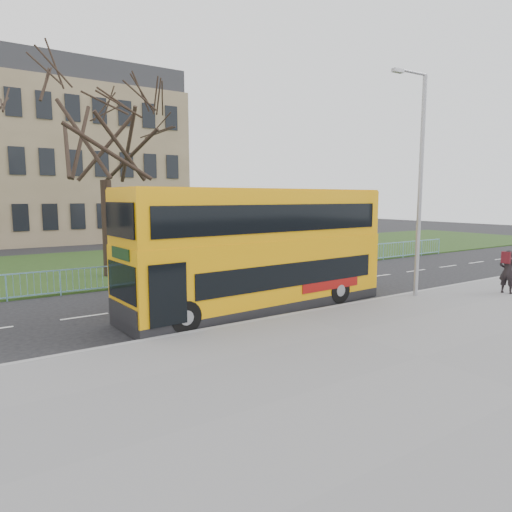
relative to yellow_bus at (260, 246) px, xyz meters
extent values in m
plane|color=black|center=(0.31, -0.05, -2.33)|extent=(120.00, 120.00, 0.00)
cube|color=slate|center=(0.31, -6.80, -2.27)|extent=(80.00, 10.50, 0.12)
cube|color=gray|center=(0.31, -1.60, -2.26)|extent=(80.00, 0.20, 0.14)
cube|color=#213714|center=(0.31, 14.25, -2.29)|extent=(80.00, 15.40, 0.08)
cube|color=#7F6D51|center=(-4.69, 34.95, 4.67)|extent=(30.00, 15.00, 14.00)
cube|color=#E79D09|center=(0.00, 0.01, -1.01)|extent=(10.50, 3.06, 1.93)
cube|color=#E79D09|center=(0.00, 0.01, 0.12)|extent=(10.50, 3.06, 0.33)
cube|color=#E79D09|center=(0.00, 0.01, 1.15)|extent=(10.45, 3.01, 1.73)
cube|color=black|center=(0.66, -1.20, -0.94)|extent=(7.99, 0.50, 0.84)
cube|color=black|center=(0.07, -1.21, 1.06)|extent=(9.53, 0.59, 0.94)
cylinder|color=black|center=(-3.64, -1.31, -1.82)|extent=(1.04, 0.34, 1.03)
cylinder|color=black|center=(3.07, -0.93, -1.82)|extent=(1.04, 0.34, 1.03)
imported|color=black|center=(9.85, -3.88, -1.30)|extent=(0.56, 0.74, 1.82)
cylinder|color=#9A9BA2|center=(6.31, -2.05, 2.13)|extent=(0.17, 0.17, 8.68)
cylinder|color=#9A9BA2|center=(5.55, -2.02, 6.46)|extent=(1.52, 0.18, 0.11)
cube|color=#9A9BA2|center=(4.79, -1.98, 6.41)|extent=(0.50, 0.22, 0.13)
camera|label=1|loc=(-9.28, -13.68, 1.77)|focal=32.00mm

